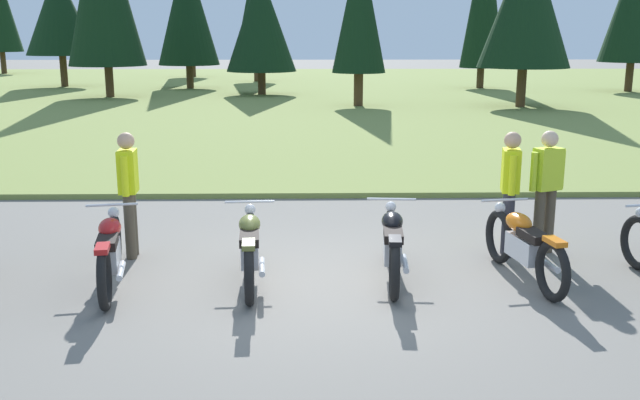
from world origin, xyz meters
TOP-DOWN VIEW (x-y plane):
  - ground_plane at (0.00, 0.00)m, footprint 140.00×140.00m
  - grass_moorland at (0.00, 26.57)m, footprint 80.00×44.00m
  - forest_treeline at (-4.39, 28.00)m, footprint 39.31×26.15m
  - motorcycle_red at (-2.46, -0.02)m, footprint 0.68×2.09m
  - motorcycle_olive at (-0.84, 0.11)m, footprint 0.62×2.10m
  - motorcycle_black at (0.87, 0.22)m, footprint 0.62×2.10m
  - motorcycle_orange at (2.44, 0.15)m, footprint 0.68×2.09m
  - rider_checking_bike at (2.51, 1.14)m, footprint 0.28×0.54m
  - rider_near_row_end at (-2.50, 1.18)m, footprint 0.25×0.55m
  - rider_with_back_turned at (3.03, 1.24)m, footprint 0.51×0.34m

SIDE VIEW (x-z plane):
  - ground_plane at x=0.00m, z-range 0.00..0.00m
  - grass_moorland at x=0.00m, z-range 0.00..0.10m
  - motorcycle_red at x=-2.46m, z-range 0.00..0.88m
  - motorcycle_olive at x=-0.84m, z-range 0.00..0.88m
  - motorcycle_black at x=0.87m, z-range 0.00..0.88m
  - motorcycle_orange at x=2.44m, z-range 0.00..0.88m
  - rider_checking_bike at x=2.51m, z-range 0.11..1.78m
  - rider_near_row_end at x=-2.50m, z-range 0.11..1.78m
  - rider_with_back_turned at x=3.03m, z-range 0.11..1.78m
  - forest_treeline at x=-4.39m, z-range 0.04..8.66m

